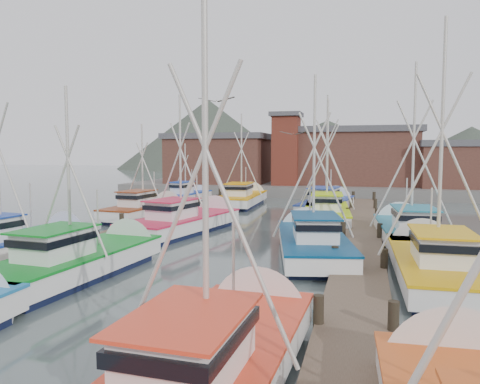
% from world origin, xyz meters
% --- Properties ---
extents(ground, '(260.00, 260.00, 0.00)m').
position_xyz_m(ground, '(0.00, 0.00, 0.00)').
color(ground, '#495857').
rests_on(ground, ground).
extents(dock_left, '(2.30, 46.00, 1.50)m').
position_xyz_m(dock_left, '(-7.00, 4.04, 0.21)').
color(dock_left, '#4E4030').
rests_on(dock_left, ground).
extents(dock_right, '(2.30, 46.00, 1.50)m').
position_xyz_m(dock_right, '(7.00, 4.04, 0.21)').
color(dock_right, '#4E4030').
rests_on(dock_right, ground).
extents(quay, '(44.00, 16.00, 1.20)m').
position_xyz_m(quay, '(0.00, 37.00, 0.60)').
color(quay, slate).
rests_on(quay, ground).
extents(shed_left, '(12.72, 8.48, 6.20)m').
position_xyz_m(shed_left, '(-11.00, 35.00, 4.34)').
color(shed_left, brown).
rests_on(shed_left, quay).
extents(shed_center, '(14.84, 9.54, 6.90)m').
position_xyz_m(shed_center, '(6.00, 37.00, 4.69)').
color(shed_center, brown).
rests_on(shed_center, quay).
extents(shed_right, '(8.48, 6.36, 5.20)m').
position_xyz_m(shed_right, '(17.00, 34.00, 3.84)').
color(shed_right, brown).
rests_on(shed_right, quay).
extents(lookout_tower, '(3.60, 3.60, 8.50)m').
position_xyz_m(lookout_tower, '(-2.00, 33.00, 5.55)').
color(lookout_tower, maroon).
rests_on(lookout_tower, quay).
extents(distant_hills, '(175.00, 140.00, 42.00)m').
position_xyz_m(distant_hills, '(-12.76, 122.59, 0.00)').
color(distant_hills, '#475446').
rests_on(distant_hills, ground).
extents(boat_1, '(3.84, 9.59, 9.49)m').
position_xyz_m(boat_1, '(4.18, -12.48, 0.68)').
color(boat_1, '#101838').
rests_on(boat_1, ground).
extents(boat_4, '(3.71, 9.80, 8.62)m').
position_xyz_m(boat_4, '(-4.18, -4.99, 0.68)').
color(boat_4, '#101838').
rests_on(boat_4, ground).
extents(boat_5, '(4.96, 10.30, 9.71)m').
position_xyz_m(boat_5, '(4.62, 1.43, 0.68)').
color(boat_5, '#101838').
rests_on(boat_5, ground).
extents(boat_6, '(4.20, 9.84, 10.13)m').
position_xyz_m(boat_6, '(-9.14, -3.22, 0.69)').
color(boat_6, '#101838').
rests_on(boat_6, ground).
extents(boat_7, '(4.51, 9.98, 11.17)m').
position_xyz_m(boat_7, '(9.94, -1.75, 0.69)').
color(boat_7, '#101838').
rests_on(boat_7, ground).
extents(boat_8, '(5.07, 10.65, 9.66)m').
position_xyz_m(boat_8, '(-3.90, 6.22, 0.68)').
color(boat_8, '#101838').
rests_on(boat_8, ground).
extents(boat_9, '(3.96, 10.18, 9.76)m').
position_xyz_m(boat_9, '(4.43, 12.85, 0.68)').
color(boat_9, '#101838').
rests_on(boat_9, ground).
extents(boat_10, '(3.59, 9.34, 8.07)m').
position_xyz_m(boat_10, '(-9.26, 11.34, 0.68)').
color(boat_10, '#101838').
rests_on(boat_10, ground).
extents(boat_11, '(4.39, 10.05, 10.86)m').
position_xyz_m(boat_11, '(9.58, 5.75, 0.69)').
color(boat_11, '#101838').
rests_on(boat_11, ground).
extents(boat_12, '(3.97, 10.36, 9.69)m').
position_xyz_m(boat_12, '(-4.26, 21.68, 0.68)').
color(boat_12, '#101838').
rests_on(boat_12, ground).
extents(boat_13, '(4.35, 10.43, 10.74)m').
position_xyz_m(boat_13, '(4.10, 18.34, 0.69)').
color(boat_13, '#101838').
rests_on(boat_13, ground).
extents(boat_14, '(3.05, 8.02, 6.54)m').
position_xyz_m(boat_14, '(-9.94, 21.65, 0.67)').
color(boat_14, '#101838').
rests_on(boat_14, ground).
extents(gull_near, '(1.55, 0.63, 0.24)m').
position_xyz_m(gull_near, '(1.29, -3.66, 7.26)').
color(gull_near, slate).
rests_on(gull_near, ground).
extents(gull_far, '(1.53, 0.66, 0.24)m').
position_xyz_m(gull_far, '(3.50, 2.51, 6.14)').
color(gull_far, slate).
rests_on(gull_far, ground).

